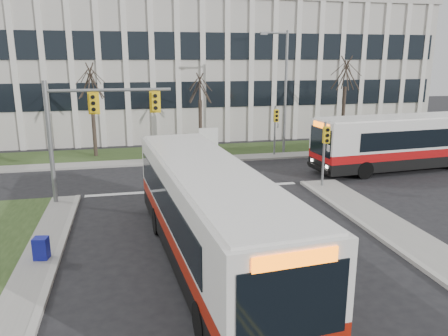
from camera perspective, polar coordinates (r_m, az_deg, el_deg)
The scene contains 15 objects.
ground at distance 17.26m, azimuth 0.32°, elevation -10.61°, with size 120.00×120.00×0.00m, color black.
sidewalk_cross at distance 32.44m, azimuth 3.05°, elevation 1.40°, with size 44.00×1.60×0.14m, color #9E9B93.
building_lawn at distance 35.08m, azimuth 1.84°, elevation 2.37°, with size 44.00×5.00×0.12m, color #2D401B.
office_building at distance 46.08m, azimuth -1.84°, elevation 12.64°, with size 40.00×16.00×12.00m, color beige.
mast_arm_signal at distance 22.75m, azimuth -17.82°, elevation 5.98°, with size 6.11×0.38×6.20m.
signal_pole_near at distance 25.06m, azimuth 13.05°, elevation 2.92°, with size 0.34×0.39×3.80m.
signal_pole_far at distance 32.82m, azimuth 6.74°, elevation 5.79°, with size 0.34×0.39×3.80m.
streetlight at distance 33.57m, azimuth 7.79°, elevation 10.57°, with size 2.15×0.25×9.20m.
directory_sign at distance 33.87m, azimuth -2.05°, elevation 3.85°, with size 1.50×0.12×2.00m.
tree_left at distance 33.43m, azimuth -17.02°, elevation 10.62°, with size 1.80×1.80×7.70m.
tree_mid at distance 34.01m, azimuth -3.16°, elevation 10.19°, with size 1.80×1.80×6.82m.
tree_right at distance 37.60m, azimuth 15.62°, elevation 11.65°, with size 1.80×1.80×8.25m.
bus_main at distance 15.47m, azimuth -2.05°, elevation -6.45°, with size 2.91×13.42×3.58m, color silver, non-canonical shape.
bus_cross at distance 31.40m, azimuth 22.97°, elevation 2.99°, with size 2.85×13.14×3.50m, color silver, non-canonical shape.
newspaper_box_blue at distance 17.42m, azimuth -22.75°, elevation -9.84°, with size 0.50×0.45×0.95m, color navy.
Camera 1 is at (-3.45, -15.29, 7.24)m, focal length 35.00 mm.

